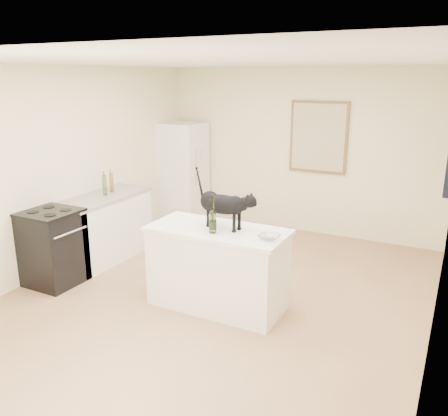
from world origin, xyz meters
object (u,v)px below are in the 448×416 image
at_px(stove, 53,248).
at_px(wine_bottle, 213,216).
at_px(fridge, 183,173).
at_px(black_cat, 223,207).
at_px(glass_bowl, 270,237).

bearing_deg(stove, wine_bottle, 6.91).
relative_size(fridge, wine_bottle, 4.71).
xyz_separation_m(stove, black_cat, (2.09, 0.44, 0.68)).
bearing_deg(fridge, black_cat, -50.21).
distance_m(stove, glass_bowl, 2.73).
relative_size(fridge, black_cat, 2.56).
bearing_deg(wine_bottle, stove, -173.09).
xyz_separation_m(black_cat, glass_bowl, (0.58, -0.12, -0.21)).
distance_m(stove, fridge, 2.98).
bearing_deg(wine_bottle, fridge, 127.52).
xyz_separation_m(stove, wine_bottle, (2.07, 0.25, 0.63)).
bearing_deg(fridge, glass_bowl, -44.48).
distance_m(stove, black_cat, 2.24).
distance_m(stove, wine_bottle, 2.18).
bearing_deg(black_cat, fridge, 136.77).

